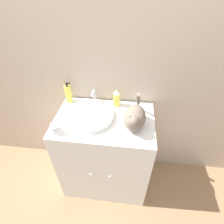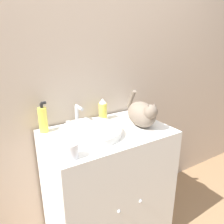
{
  "view_description": "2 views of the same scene",
  "coord_description": "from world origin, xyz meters",
  "px_view_note": "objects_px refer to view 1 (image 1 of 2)",
  "views": [
    {
      "loc": [
        0.2,
        -0.79,
        1.89
      ],
      "look_at": [
        0.07,
        0.27,
        1.0
      ],
      "focal_mm": 28.0,
      "sensor_mm": 36.0,
      "label": 1
    },
    {
      "loc": [
        -0.67,
        -0.87,
        1.51
      ],
      "look_at": [
        0.04,
        0.27,
        1.04
      ],
      "focal_mm": 35.0,
      "sensor_mm": 36.0,
      "label": 2
    }
  ],
  "objects_px": {
    "cup": "(56,129)",
    "spray_bottle": "(117,98)",
    "soap_bottle": "(68,94)",
    "cat": "(135,118)"
  },
  "relations": [
    {
      "from": "cat",
      "to": "spray_bottle",
      "type": "relative_size",
      "value": 2.2
    },
    {
      "from": "soap_bottle",
      "to": "cat",
      "type": "bearing_deg",
      "value": -23.43
    },
    {
      "from": "soap_bottle",
      "to": "cup",
      "type": "xyz_separation_m",
      "value": [
        0.03,
        -0.4,
        -0.05
      ]
    },
    {
      "from": "cat",
      "to": "cup",
      "type": "xyz_separation_m",
      "value": [
        -0.58,
        -0.14,
        -0.05
      ]
    },
    {
      "from": "cat",
      "to": "cup",
      "type": "bearing_deg",
      "value": -69.2
    },
    {
      "from": "cup",
      "to": "cat",
      "type": "bearing_deg",
      "value": 13.27
    },
    {
      "from": "cup",
      "to": "spray_bottle",
      "type": "bearing_deg",
      "value": 43.79
    },
    {
      "from": "soap_bottle",
      "to": "cup",
      "type": "distance_m",
      "value": 0.4
    },
    {
      "from": "soap_bottle",
      "to": "cup",
      "type": "height_order",
      "value": "soap_bottle"
    },
    {
      "from": "cat",
      "to": "soap_bottle",
      "type": "bearing_deg",
      "value": -105.9
    }
  ]
}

